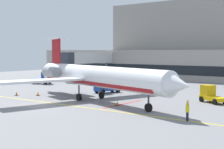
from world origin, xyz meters
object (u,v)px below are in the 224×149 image
object	(u,v)px
regional_jet	(93,76)
baggage_tug	(43,79)
belt_loader	(211,95)
pushback_tractor	(105,86)
marshaller	(187,110)

from	to	relation	value
regional_jet	baggage_tug	size ratio (longest dim) A/B	7.64
baggage_tug	belt_loader	size ratio (longest dim) A/B	1.04
regional_jet	pushback_tractor	world-z (taller)	regional_jet
pushback_tractor	marshaller	xyz separation A→B (m)	(19.01, -12.14, -0.05)
marshaller	pushback_tractor	bearing A→B (deg)	147.43
belt_loader	baggage_tug	bearing A→B (deg)	173.52
pushback_tractor	regional_jet	bearing A→B (deg)	-63.20
baggage_tug	belt_loader	xyz separation A→B (m)	(35.15, -3.99, -0.08)
pushback_tractor	marshaller	size ratio (longest dim) A/B	2.29
belt_loader	marshaller	world-z (taller)	belt_loader
baggage_tug	marshaller	size ratio (longest dim) A/B	2.12
regional_jet	baggage_tug	bearing A→B (deg)	153.10
belt_loader	marshaller	distance (m)	12.57
regional_jet	pushback_tractor	bearing A→B (deg)	116.80
regional_jet	marshaller	bearing A→B (deg)	-18.22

